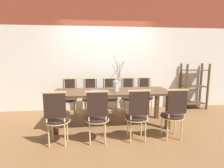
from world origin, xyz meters
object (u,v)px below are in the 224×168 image
object	(u,v)px
chair_near_center	(137,114)
shelving_rack	(194,86)
book_stack	(95,90)
dining_table	(112,96)
chair_far_center	(110,95)
vase_centerpiece	(116,85)

from	to	relation	value
chair_near_center	shelving_rack	size ratio (longest dim) A/B	0.73
book_stack	dining_table	bearing A→B (deg)	-10.80
chair_far_center	book_stack	size ratio (longest dim) A/B	4.60
chair_far_center	shelving_rack	xyz separation A→B (m)	(2.48, 0.27, 0.15)
book_stack	shelving_rack	size ratio (longest dim) A/B	0.16
chair_near_center	dining_table	bearing A→B (deg)	115.09
vase_centerpiece	shelving_rack	world-z (taller)	vase_centerpiece
vase_centerpiece	shelving_rack	xyz separation A→B (m)	(2.43, 1.08, -0.25)
chair_near_center	shelving_rack	xyz separation A→B (m)	(2.15, 1.83, 0.15)
dining_table	chair_near_center	bearing A→B (deg)	-64.91
chair_far_center	shelving_rack	bearing A→B (deg)	-173.86
chair_far_center	shelving_rack	world-z (taller)	shelving_rack
chair_near_center	book_stack	xyz separation A→B (m)	(-0.74, 0.85, 0.28)
book_stack	chair_near_center	bearing A→B (deg)	-49.12
vase_centerpiece	book_stack	distance (m)	0.48
dining_table	chair_far_center	bearing A→B (deg)	87.71
vase_centerpiece	book_stack	size ratio (longest dim) A/B	3.72
shelving_rack	dining_table	bearing A→B (deg)	-157.38
vase_centerpiece	chair_near_center	bearing A→B (deg)	-69.25
chair_near_center	shelving_rack	bearing A→B (deg)	40.39
shelving_rack	book_stack	bearing A→B (deg)	-161.30
chair_near_center	chair_far_center	distance (m)	1.60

